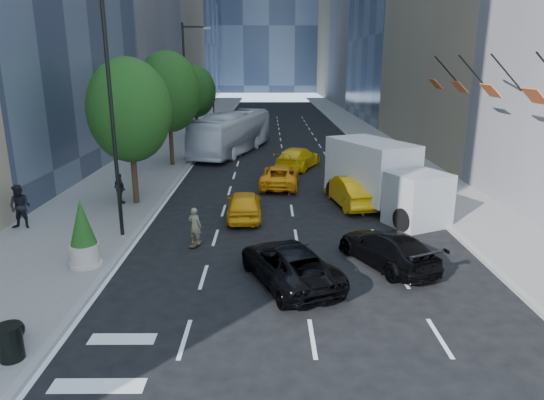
{
  "coord_description": "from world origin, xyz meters",
  "views": [
    {
      "loc": [
        -0.19,
        -15.73,
        7.27
      ],
      "look_at": [
        -0.05,
        4.31,
        1.6
      ],
      "focal_mm": 32.0,
      "sensor_mm": 36.0,
      "label": 1
    }
  ],
  "objects_px": {
    "black_sedan_lincoln": "(289,264)",
    "city_bus": "(232,133)",
    "black_sedan_mercedes": "(387,248)",
    "trash_can": "(10,343)",
    "box_truck": "(382,177)",
    "planter_shrub": "(83,235)",
    "skateboarder": "(195,228)"
  },
  "relations": [
    {
      "from": "trash_can",
      "to": "city_bus",
      "type": "bearing_deg",
      "value": 83.49
    },
    {
      "from": "black_sedan_lincoln",
      "to": "black_sedan_mercedes",
      "type": "xyz_separation_m",
      "value": [
        3.7,
        1.43,
        -0.01
      ]
    },
    {
      "from": "skateboarder",
      "to": "black_sedan_lincoln",
      "type": "xyz_separation_m",
      "value": [
        3.71,
        -3.43,
        -0.1
      ]
    },
    {
      "from": "box_truck",
      "to": "trash_can",
      "type": "xyz_separation_m",
      "value": [
        -12.15,
        -13.2,
        -1.15
      ]
    },
    {
      "from": "skateboarder",
      "to": "black_sedan_lincoln",
      "type": "bearing_deg",
      "value": 155.61
    },
    {
      "from": "black_sedan_mercedes",
      "to": "planter_shrub",
      "type": "xyz_separation_m",
      "value": [
        -11.07,
        -0.28,
        0.67
      ]
    },
    {
      "from": "black_sedan_lincoln",
      "to": "black_sedan_mercedes",
      "type": "relative_size",
      "value": 1.05
    },
    {
      "from": "skateboarder",
      "to": "black_sedan_lincoln",
      "type": "distance_m",
      "value": 5.05
    },
    {
      "from": "black_sedan_lincoln",
      "to": "trash_can",
      "type": "xyz_separation_m",
      "value": [
        -7.1,
        -4.69,
        -0.08
      ]
    },
    {
      "from": "black_sedan_mercedes",
      "to": "box_truck",
      "type": "distance_m",
      "value": 7.28
    },
    {
      "from": "box_truck",
      "to": "trash_can",
      "type": "distance_m",
      "value": 17.97
    },
    {
      "from": "city_bus",
      "to": "box_truck",
      "type": "height_order",
      "value": "box_truck"
    },
    {
      "from": "black_sedan_mercedes",
      "to": "city_bus",
      "type": "bearing_deg",
      "value": -96.86
    },
    {
      "from": "box_truck",
      "to": "black_sedan_lincoln",
      "type": "bearing_deg",
      "value": -145.6
    },
    {
      "from": "city_bus",
      "to": "trash_can",
      "type": "relative_size",
      "value": 13.68
    },
    {
      "from": "box_truck",
      "to": "city_bus",
      "type": "bearing_deg",
      "value": 92.92
    },
    {
      "from": "black_sedan_mercedes",
      "to": "trash_can",
      "type": "distance_m",
      "value": 12.41
    },
    {
      "from": "city_bus",
      "to": "trash_can",
      "type": "height_order",
      "value": "city_bus"
    },
    {
      "from": "black_sedan_lincoln",
      "to": "trash_can",
      "type": "relative_size",
      "value": 5.44
    },
    {
      "from": "skateboarder",
      "to": "trash_can",
      "type": "xyz_separation_m",
      "value": [
        -3.39,
        -8.12,
        -0.18
      ]
    },
    {
      "from": "city_bus",
      "to": "planter_shrub",
      "type": "relative_size",
      "value": 4.89
    },
    {
      "from": "box_truck",
      "to": "planter_shrub",
      "type": "xyz_separation_m",
      "value": [
        -12.42,
        -7.36,
        -0.41
      ]
    },
    {
      "from": "skateboarder",
      "to": "city_bus",
      "type": "relative_size",
      "value": 0.13
    },
    {
      "from": "black_sedan_lincoln",
      "to": "city_bus",
      "type": "relative_size",
      "value": 0.4
    },
    {
      "from": "trash_can",
      "to": "black_sedan_lincoln",
      "type": "bearing_deg",
      "value": 33.47
    },
    {
      "from": "black_sedan_lincoln",
      "to": "black_sedan_mercedes",
      "type": "height_order",
      "value": "black_sedan_lincoln"
    },
    {
      "from": "skateboarder",
      "to": "planter_shrub",
      "type": "distance_m",
      "value": 4.35
    },
    {
      "from": "black_sedan_mercedes",
      "to": "planter_shrub",
      "type": "distance_m",
      "value": 11.1
    },
    {
      "from": "city_bus",
      "to": "planter_shrub",
      "type": "bearing_deg",
      "value": -81.5
    },
    {
      "from": "city_bus",
      "to": "planter_shrub",
      "type": "height_order",
      "value": "city_bus"
    },
    {
      "from": "black_sedan_lincoln",
      "to": "trash_can",
      "type": "distance_m",
      "value": 8.51
    },
    {
      "from": "box_truck",
      "to": "planter_shrub",
      "type": "height_order",
      "value": "box_truck"
    }
  ]
}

